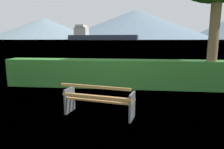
{
  "coord_description": "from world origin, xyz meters",
  "views": [
    {
      "loc": [
        0.9,
        -4.98,
        1.98
      ],
      "look_at": [
        0.0,
        2.87,
        0.58
      ],
      "focal_mm": 32.47,
      "sensor_mm": 36.0,
      "label": 1
    }
  ],
  "objects": [
    {
      "name": "ground_plane",
      "position": [
        0.0,
        0.0,
        0.0
      ],
      "size": [
        1400.0,
        1400.0,
        0.0
      ],
      "primitive_type": "plane",
      "color": "#567A38"
    },
    {
      "name": "water_surface",
      "position": [
        0.0,
        307.75,
        0.0
      ],
      "size": [
        620.0,
        620.0,
        0.0
      ],
      "primitive_type": "plane",
      "color": "#7A99A8",
      "rests_on": "ground_plane"
    },
    {
      "name": "park_bench",
      "position": [
        -0.01,
        -0.06,
        0.43
      ],
      "size": [
        1.89,
        0.92,
        0.87
      ],
      "color": "#A0703F",
      "rests_on": "ground_plane"
    },
    {
      "name": "hedge_row",
      "position": [
        0.0,
        3.18,
        0.57
      ],
      "size": [
        8.84,
        0.81,
        1.14
      ],
      "primitive_type": "cube",
      "color": "#2D6B28",
      "rests_on": "ground_plane"
    },
    {
      "name": "cargo_ship_large",
      "position": [
        -56.66,
        301.66,
        6.4
      ],
      "size": [
        107.39,
        31.8,
        22.88
      ],
      "color": "#2D384C",
      "rests_on": "water_surface"
    },
    {
      "name": "distant_hills",
      "position": [
        65.51,
        584.37,
        40.76
      ],
      "size": [
        899.9,
        428.42,
        89.6
      ],
      "color": "slate",
      "rests_on": "ground_plane"
    }
  ]
}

